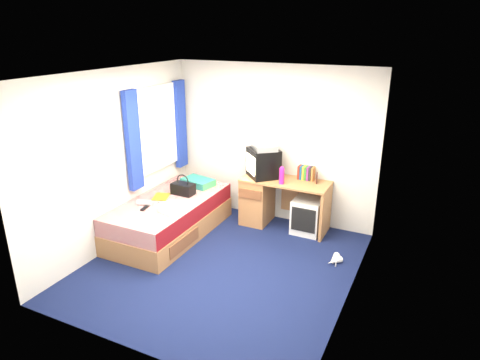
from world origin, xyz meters
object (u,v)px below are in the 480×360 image
at_px(towel, 173,208).
at_px(storage_cube, 308,216).
at_px(magazine, 161,197).
at_px(water_bottle, 144,203).
at_px(remote_control, 144,208).
at_px(pink_water_bottle, 282,176).
at_px(handbag, 183,188).
at_px(crt_tv, 263,163).
at_px(aerosol_can, 278,173).
at_px(vcr, 264,146).
at_px(picture_frame, 317,178).
at_px(colour_swatch_fan, 149,216).
at_px(bed, 170,217).
at_px(white_heels, 334,260).
at_px(pillow, 198,182).
at_px(desk, 268,199).

bearing_deg(towel, storage_cube, 40.30).
height_order(magazine, water_bottle, water_bottle).
bearing_deg(remote_control, pink_water_bottle, 28.55).
bearing_deg(handbag, magazine, -131.06).
xyz_separation_m(handbag, water_bottle, (-0.26, -0.58, -0.06)).
bearing_deg(towel, crt_tv, 59.82).
bearing_deg(aerosol_can, crt_tv, 175.60).
xyz_separation_m(crt_tv, towel, (-0.76, -1.30, -0.37)).
relative_size(handbag, magazine, 1.22).
height_order(vcr, magazine, vcr).
bearing_deg(picture_frame, handbag, -171.59).
bearing_deg(colour_swatch_fan, handbag, 91.16).
bearing_deg(crt_tv, storage_cube, 42.52).
xyz_separation_m(picture_frame, magazine, (-2.02, -1.03, -0.27)).
bearing_deg(bed, magazine, 168.26).
height_order(aerosol_can, handbag, aerosol_can).
relative_size(pink_water_bottle, water_bottle, 1.16).
height_order(water_bottle, remote_control, water_bottle).
height_order(bed, remote_control, remote_control).
distance_m(bed, white_heels, 2.40).
bearing_deg(vcr, bed, -85.52).
xyz_separation_m(towel, colour_swatch_fan, (-0.21, -0.25, -0.05)).
relative_size(storage_cube, picture_frame, 3.71).
xyz_separation_m(storage_cube, handbag, (-1.73, -0.66, 0.37)).
bearing_deg(pink_water_bottle, handbag, -158.90).
relative_size(vcr, aerosol_can, 2.34).
relative_size(picture_frame, aerosol_can, 0.75).
height_order(towel, remote_control, towel).
relative_size(pink_water_bottle, remote_control, 1.45).
height_order(pillow, magazine, pillow).
height_order(crt_tv, water_bottle, crt_tv).
bearing_deg(desk, handbag, -147.45).
height_order(pillow, white_heels, pillow).
height_order(picture_frame, remote_control, picture_frame).
distance_m(pink_water_bottle, remote_control, 1.98).
height_order(handbag, remote_control, handbag).
xyz_separation_m(vcr, water_bottle, (-1.26, -1.28, -0.65)).
bearing_deg(magazine, picture_frame, 26.98).
xyz_separation_m(towel, remote_control, (-0.41, -0.08, -0.04)).
distance_m(towel, water_bottle, 0.50).
relative_size(magazine, colour_swatch_fan, 1.27).
bearing_deg(vcr, towel, -68.31).
height_order(desk, towel, desk).
relative_size(picture_frame, towel, 0.44).
bearing_deg(pink_water_bottle, bed, -150.57).
distance_m(crt_tv, picture_frame, 0.82).
height_order(pillow, remote_control, pillow).
relative_size(bed, pink_water_bottle, 8.64).
height_order(pillow, vcr, vcr).
bearing_deg(remote_control, magazine, 86.23).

